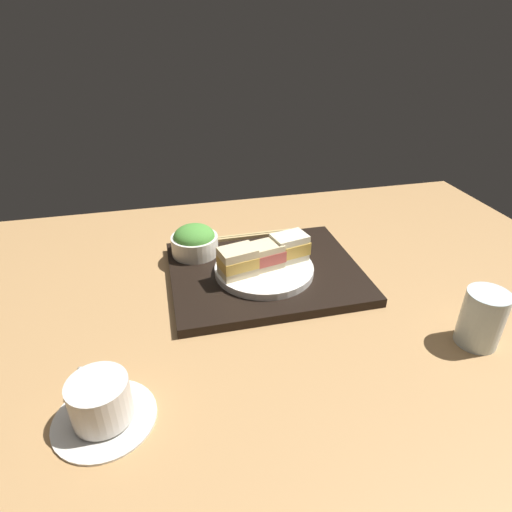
% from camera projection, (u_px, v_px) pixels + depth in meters
% --- Properties ---
extents(ground_plane, '(1.40, 1.00, 0.03)m').
position_uv_depth(ground_plane, '(288.00, 297.00, 0.88)').
color(ground_plane, tan).
extents(serving_tray, '(0.40, 0.33, 0.02)m').
position_uv_depth(serving_tray, '(265.00, 272.00, 0.92)').
color(serving_tray, black).
rests_on(serving_tray, ground_plane).
extents(sandwich_plate, '(0.21, 0.21, 0.02)m').
position_uv_depth(sandwich_plate, '(264.00, 269.00, 0.90)').
color(sandwich_plate, white).
rests_on(sandwich_plate, serving_tray).
extents(sandwich_near, '(0.09, 0.07, 0.06)m').
position_uv_depth(sandwich_near, '(289.00, 247.00, 0.91)').
color(sandwich_near, '#EFE5C1').
rests_on(sandwich_near, sandwich_plate).
extents(sandwich_middle, '(0.09, 0.07, 0.05)m').
position_uv_depth(sandwich_middle, '(264.00, 255.00, 0.88)').
color(sandwich_middle, beige).
rests_on(sandwich_middle, sandwich_plate).
extents(sandwich_far, '(0.08, 0.07, 0.06)m').
position_uv_depth(sandwich_far, '(238.00, 262.00, 0.85)').
color(sandwich_far, beige).
rests_on(sandwich_far, sandwich_plate).
extents(salad_bowl, '(0.10, 0.10, 0.07)m').
position_uv_depth(salad_bowl, '(195.00, 241.00, 0.96)').
color(salad_bowl, silver).
rests_on(salad_bowl, serving_tray).
extents(chopsticks_pair, '(0.23, 0.02, 0.01)m').
position_uv_depth(chopsticks_pair, '(246.00, 236.00, 1.04)').
color(chopsticks_pair, tan).
rests_on(chopsticks_pair, serving_tray).
extents(coffee_cup, '(0.14, 0.14, 0.07)m').
position_uv_depth(coffee_cup, '(101.00, 404.00, 0.59)').
color(coffee_cup, silver).
rests_on(coffee_cup, ground_plane).
extents(drinking_glass, '(0.07, 0.07, 0.10)m').
position_uv_depth(drinking_glass, '(482.00, 318.00, 0.72)').
color(drinking_glass, silver).
rests_on(drinking_glass, ground_plane).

